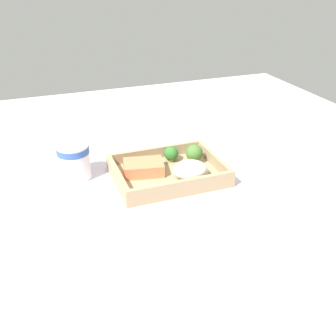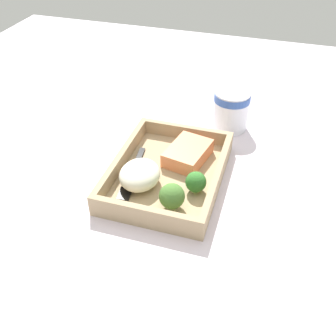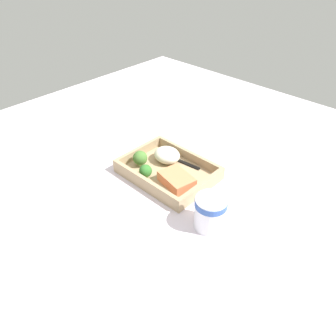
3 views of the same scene
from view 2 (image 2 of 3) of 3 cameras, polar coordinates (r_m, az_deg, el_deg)
ground_plane at (r=76.70cm, az=-0.00°, el=-2.16°), size 160.00×160.00×2.00cm
takeout_tray at (r=75.66cm, az=-0.00°, el=-1.24°), size 26.92×20.17×1.20cm
tray_rim at (r=74.33cm, az=-0.00°, el=0.01°), size 26.92×20.17×3.02cm
salmon_fillet at (r=78.15cm, az=2.89°, el=2.15°), size 11.02×8.80×3.00cm
mashed_potatoes at (r=71.84cm, az=-4.13°, el=-1.00°), size 8.57×7.42×4.41cm
broccoli_floret_1 at (r=70.36cm, az=4.06°, el=-2.07°), size 3.81×3.81×4.10cm
broccoli_floret_2 at (r=66.62cm, az=0.57°, el=-4.16°), size 4.49×4.49×4.98cm
fork at (r=74.78cm, az=-5.30°, el=-1.19°), size 15.88×3.49×0.44cm
paper_cup at (r=89.47cm, az=9.16°, el=8.57°), size 7.99×7.99×8.95cm
receipt_slip at (r=87.78cm, az=-15.42°, el=3.14°), size 9.47×12.39×0.24cm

